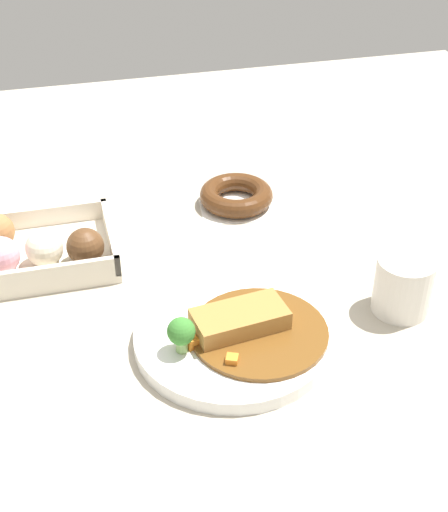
# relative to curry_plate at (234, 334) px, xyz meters

# --- Properties ---
(ground_plane) EXTENTS (1.60, 1.60, 0.00)m
(ground_plane) POSITION_rel_curry_plate_xyz_m (-0.02, 0.11, -0.01)
(ground_plane) COLOR #B2A893
(curry_plate) EXTENTS (0.24, 0.24, 0.06)m
(curry_plate) POSITION_rel_curry_plate_xyz_m (0.00, 0.00, 0.00)
(curry_plate) COLOR white
(curry_plate) RESTS_ON ground_plane
(donut_box) EXTENTS (0.20, 0.16, 0.06)m
(donut_box) POSITION_rel_curry_plate_xyz_m (-0.22, 0.23, 0.01)
(donut_box) COLOR beige
(donut_box) RESTS_ON ground_plane
(chocolate_ring_donut) EXTENTS (0.13, 0.13, 0.03)m
(chocolate_ring_donut) POSITION_rel_curry_plate_xyz_m (0.09, 0.32, 0.00)
(chocolate_ring_donut) COLOR white
(chocolate_ring_donut) RESTS_ON ground_plane
(coffee_mug) EXTENTS (0.07, 0.07, 0.08)m
(coffee_mug) POSITION_rel_curry_plate_xyz_m (0.22, 0.01, 0.02)
(coffee_mug) COLOR silver
(coffee_mug) RESTS_ON ground_plane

